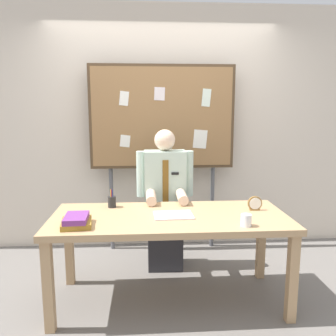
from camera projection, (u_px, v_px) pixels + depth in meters
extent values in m
plane|color=slate|center=(170.00, 300.00, 2.91)|extent=(12.00, 12.00, 0.00)
cube|color=beige|center=(161.00, 129.00, 3.97)|extent=(6.40, 0.08, 2.70)
cube|color=tan|center=(170.00, 218.00, 2.79)|extent=(1.88, 0.82, 0.05)
cube|color=tan|center=(48.00, 287.00, 2.45)|extent=(0.07, 0.07, 0.69)
cube|color=tan|center=(292.00, 278.00, 2.57)|extent=(0.07, 0.07, 0.69)
cube|color=tan|center=(69.00, 248.00, 3.14)|extent=(0.07, 0.07, 0.69)
cube|color=tan|center=(261.00, 243.00, 3.26)|extent=(0.07, 0.07, 0.69)
cube|color=#2D2D33|center=(165.00, 245.00, 3.52)|extent=(0.34, 0.30, 0.44)
cube|color=#B2CCBC|center=(165.00, 188.00, 3.42)|extent=(0.40, 0.22, 0.74)
sphere|color=beige|center=(165.00, 140.00, 3.34)|extent=(0.20, 0.20, 0.20)
cylinder|color=#B2CCBC|center=(141.00, 174.00, 3.36)|extent=(0.09, 0.09, 0.44)
cylinder|color=#B2CCBC|center=(189.00, 173.00, 3.39)|extent=(0.09, 0.09, 0.44)
cylinder|color=beige|center=(151.00, 197.00, 3.15)|extent=(0.09, 0.30, 0.09)
cylinder|color=beige|center=(182.00, 197.00, 3.17)|extent=(0.09, 0.30, 0.09)
cube|color=brown|center=(166.00, 185.00, 3.29)|extent=(0.06, 0.01, 0.48)
cube|color=black|center=(175.00, 174.00, 3.28)|extent=(0.07, 0.01, 0.02)
cube|color=#4C3823|center=(162.00, 117.00, 3.75)|extent=(1.56, 0.05, 1.11)
cube|color=olive|center=(162.00, 117.00, 3.74)|extent=(1.50, 0.04, 1.05)
cylinder|color=#59595E|center=(112.00, 208.00, 3.91)|extent=(0.04, 0.04, 0.96)
cylinder|color=#59595E|center=(212.00, 206.00, 3.99)|extent=(0.04, 0.04, 0.96)
cube|color=silver|center=(167.00, 140.00, 3.76)|extent=(0.10, 0.00, 0.18)
cube|color=silver|center=(206.00, 98.00, 3.71)|extent=(0.11, 0.00, 0.19)
cube|color=white|center=(124.00, 98.00, 3.66)|extent=(0.11, 0.00, 0.16)
cube|color=white|center=(125.00, 141.00, 3.73)|extent=(0.12, 0.00, 0.14)
cube|color=white|center=(200.00, 139.00, 3.78)|extent=(0.16, 0.00, 0.21)
cube|color=silver|center=(160.00, 94.00, 3.67)|extent=(0.12, 0.00, 0.14)
cube|color=olive|center=(77.00, 223.00, 2.54)|extent=(0.24, 0.27, 0.04)
cube|color=#72337F|center=(76.00, 218.00, 2.53)|extent=(0.17, 0.26, 0.04)
cube|color=silver|center=(173.00, 215.00, 2.77)|extent=(0.32, 0.24, 0.01)
cylinder|color=olive|center=(255.00, 203.00, 2.92)|extent=(0.12, 0.02, 0.12)
cylinder|color=white|center=(255.00, 204.00, 2.91)|extent=(0.10, 0.00, 0.10)
cube|color=olive|center=(255.00, 209.00, 2.93)|extent=(0.08, 0.04, 0.01)
cylinder|color=white|center=(246.00, 220.00, 2.53)|extent=(0.08, 0.08, 0.09)
cylinder|color=#262626|center=(112.00, 202.00, 3.01)|extent=(0.07, 0.07, 0.09)
cylinder|color=#263399|center=(112.00, 198.00, 2.99)|extent=(0.01, 0.01, 0.15)
cylinder|color=maroon|center=(111.00, 198.00, 2.99)|extent=(0.01, 0.01, 0.15)
cylinder|color=gold|center=(111.00, 198.00, 2.99)|extent=(0.01, 0.01, 0.15)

